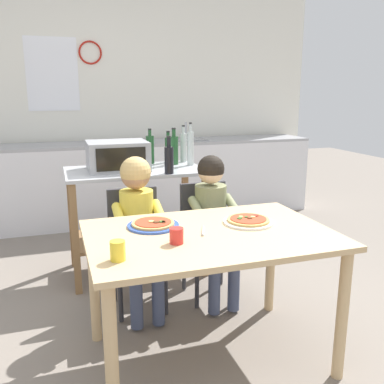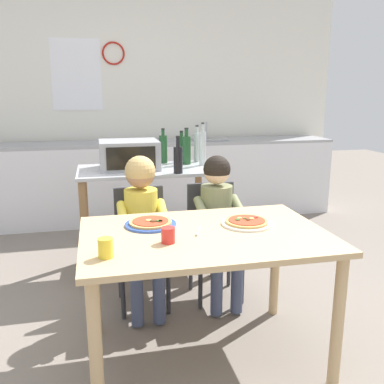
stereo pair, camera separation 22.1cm
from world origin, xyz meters
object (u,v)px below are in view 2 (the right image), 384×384
kitchen_island_cart (147,202)px  child_in_yellow_shirt (142,215)px  bottle_clear_vinegar (186,149)px  bottle_dark_olive_oil (203,148)px  bottle_brown_beer (178,159)px  serving_spoon (198,231)px  pizza_plate_blue_rimmed (151,223)px  drinking_cup_red (168,235)px  bottle_squat_spirits (163,149)px  pizza_plate_white (247,222)px  toaster_oven (129,155)px  bottle_slim_sauce (182,149)px  bottle_tall_green_wine (197,147)px  drinking_cup_yellow (106,248)px  child_in_olive_shirt (219,212)px  dining_table (205,251)px  dining_chair_left (141,238)px  dining_chair_right (214,232)px

kitchen_island_cart → child_in_yellow_shirt: 0.70m
bottle_clear_vinegar → bottle_dark_olive_oil: 0.15m
child_in_yellow_shirt → bottle_brown_beer: bearing=52.8°
bottle_clear_vinegar → serving_spoon: bearing=-99.8°
pizza_plate_blue_rimmed → drinking_cup_red: drinking_cup_red is taller
bottle_squat_spirits → pizza_plate_white: 1.49m
pizza_plate_white → kitchen_island_cart: bearing=108.7°
bottle_squat_spirits → pizza_plate_white: bearing=-81.0°
toaster_oven → pizza_plate_white: (0.54, -1.24, -0.22)m
bottle_dark_olive_oil → bottle_slim_sauce: size_ratio=1.30×
toaster_oven → serving_spoon: toaster_oven is taller
kitchen_island_cart → bottle_tall_green_wine: bearing=26.6°
bottle_clear_vinegar → toaster_oven: bearing=-167.5°
bottle_dark_olive_oil → drinking_cup_yellow: bearing=-118.3°
bottle_clear_vinegar → drinking_cup_yellow: size_ratio=3.43×
toaster_oven → bottle_dark_olive_oil: size_ratio=1.30×
bottle_clear_vinegar → child_in_olive_shirt: 0.88m
bottle_dark_olive_oil → dining_table: (-0.33, -1.35, -0.37)m
bottle_slim_sauce → pizza_plate_blue_rimmed: (-0.45, -1.36, -0.22)m
bottle_slim_sauce → pizza_plate_white: bearing=-87.3°
bottle_squat_spirits → drinking_cup_yellow: 1.86m
bottle_tall_green_wine → pizza_plate_white: 1.48m
bottle_slim_sauce → drinking_cup_yellow: bottle_slim_sauce is taller
bottle_dark_olive_oil → child_in_yellow_shirt: (-0.59, -0.74, -0.33)m
pizza_plate_blue_rimmed → dining_chair_left: bearing=90.0°
dining_chair_left → pizza_plate_white: 0.88m
bottle_clear_vinegar → serving_spoon: bottle_clear_vinegar is taller
toaster_oven → pizza_plate_blue_rimmed: bearing=-89.2°
dining_chair_right → pizza_plate_white: (0.00, -0.66, 0.27)m
bottle_slim_sauce → pizza_plate_white: (0.07, -1.46, -0.22)m
drinking_cup_red → serving_spoon: (0.18, 0.12, -0.03)m
bottle_dark_olive_oil → pizza_plate_white: size_ratio=1.26×
pizza_plate_white → dining_table: bearing=-162.5°
bottle_squat_spirits → pizza_plate_blue_rimmed: bottle_squat_spirits is taller
toaster_oven → kitchen_island_cart: bearing=-11.6°
dining_table → dining_chair_right: dining_chair_right is taller
bottle_squat_spirits → dining_chair_left: 1.00m
bottle_tall_green_wine → dining_chair_left: size_ratio=0.39×
dining_table → dining_chair_left: size_ratio=1.58×
bottle_dark_olive_oil → pizza_plate_blue_rimmed: (-0.59, -1.16, -0.25)m
child_in_yellow_shirt → child_in_olive_shirt: size_ratio=1.02×
bottle_tall_green_wine → bottle_slim_sauce: size_ratio=1.17×
bottle_clear_vinegar → drinking_cup_yellow: bottle_clear_vinegar is taller
kitchen_island_cart → bottle_tall_green_wine: 0.68m
bottle_clear_vinegar → bottle_squat_spirits: 0.21m
serving_spoon → bottle_dark_olive_oil: bearing=74.7°
bottle_squat_spirits → dining_chair_right: size_ratio=0.37×
bottle_brown_beer → pizza_plate_white: bearing=-78.2°
dining_chair_left → bottle_dark_olive_oil: bearing=46.2°
child_in_olive_shirt → dining_chair_left: bearing=168.5°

